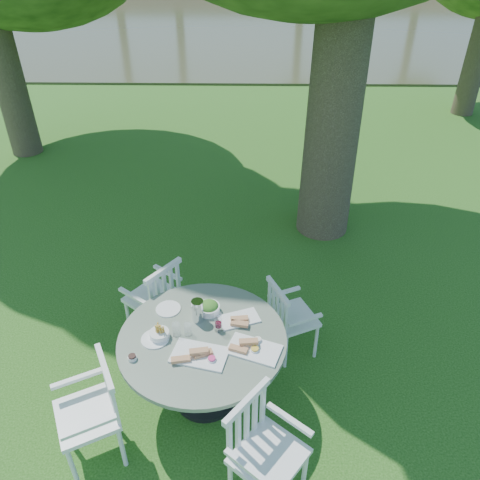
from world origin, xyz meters
name	(u,v)px	position (x,y,z in m)	size (l,w,h in m)	color
ground	(240,314)	(0.00, 0.00, 0.00)	(140.00, 140.00, 0.00)	#14420D
table	(203,349)	(-0.28, -1.11, 0.61)	(1.39, 1.39, 0.76)	black
chair_ne	(286,315)	(0.45, -0.54, 0.49)	(0.53, 0.55, 0.84)	white
chair_nw	(158,295)	(-0.80, -0.33, 0.54)	(0.62, 0.63, 0.91)	white
chair_sw	(97,405)	(-1.05, -1.63, 0.55)	(0.61, 0.62, 0.93)	white
chair_se	(259,443)	(0.17, -1.91, 0.55)	(0.64, 0.64, 0.93)	white
tableware	(202,328)	(-0.29, -1.04, 0.80)	(1.22, 0.81, 0.21)	white
river	(249,10)	(0.00, 23.00, 0.00)	(100.00, 28.00, 0.12)	#363922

